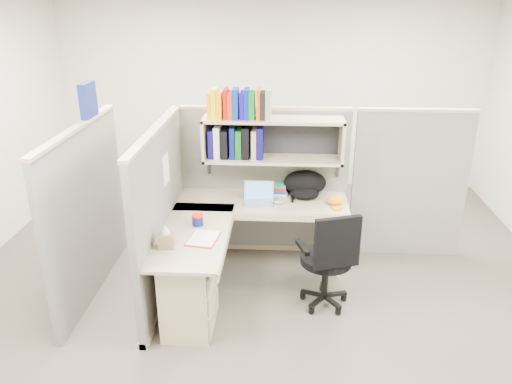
# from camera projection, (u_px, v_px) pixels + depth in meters

# --- Properties ---
(ground) EXTENTS (6.00, 6.00, 0.00)m
(ground) POSITION_uv_depth(u_px,v_px,m) (259.00, 292.00, 4.85)
(ground) COLOR #3B352D
(ground) RESTS_ON ground
(room_shell) EXTENTS (6.00, 6.00, 6.00)m
(room_shell) POSITION_uv_depth(u_px,v_px,m) (259.00, 131.00, 4.24)
(room_shell) COLOR beige
(room_shell) RESTS_ON ground
(cubicle) EXTENTS (3.79, 1.84, 1.95)m
(cubicle) POSITION_uv_depth(u_px,v_px,m) (225.00, 188.00, 4.95)
(cubicle) COLOR #5E5E5A
(cubicle) RESTS_ON ground
(desk) EXTENTS (1.74, 1.75, 0.73)m
(desk) POSITION_uv_depth(u_px,v_px,m) (211.00, 267.00, 4.44)
(desk) COLOR gray
(desk) RESTS_ON ground
(laptop) EXTENTS (0.30, 0.30, 0.22)m
(laptop) POSITION_uv_depth(u_px,v_px,m) (258.00, 194.00, 4.98)
(laptop) COLOR #ADADB1
(laptop) RESTS_ON desk
(backpack) EXTENTS (0.51, 0.43, 0.26)m
(backpack) POSITION_uv_depth(u_px,v_px,m) (305.00, 185.00, 5.16)
(backpack) COLOR black
(backpack) RESTS_ON desk
(orange_cap) EXTENTS (0.19, 0.21, 0.09)m
(orange_cap) POSITION_uv_depth(u_px,v_px,m) (335.00, 200.00, 5.00)
(orange_cap) COLOR orange
(orange_cap) RESTS_ON desk
(snack_canister) EXTENTS (0.11, 0.11, 0.11)m
(snack_canister) POSITION_uv_depth(u_px,v_px,m) (198.00, 220.00, 4.55)
(snack_canister) COLOR navy
(snack_canister) RESTS_ON desk
(tissue_box) EXTENTS (0.14, 0.14, 0.20)m
(tissue_box) POSITION_uv_depth(u_px,v_px,m) (166.00, 236.00, 4.14)
(tissue_box) COLOR #896C4E
(tissue_box) RESTS_ON desk
(mouse) EXTENTS (0.10, 0.07, 0.03)m
(mouse) POSITION_uv_depth(u_px,v_px,m) (278.00, 202.00, 5.02)
(mouse) COLOR #7F95B5
(mouse) RESTS_ON desk
(paper_cup) EXTENTS (0.08, 0.08, 0.09)m
(paper_cup) POSITION_uv_depth(u_px,v_px,m) (260.00, 191.00, 5.21)
(paper_cup) COLOR white
(paper_cup) RESTS_ON desk
(book_stack) EXTENTS (0.19, 0.24, 0.11)m
(book_stack) POSITION_uv_depth(u_px,v_px,m) (280.00, 188.00, 5.28)
(book_stack) COLOR gray
(book_stack) RESTS_ON desk
(loose_paper) EXTENTS (0.27, 0.34, 0.00)m
(loose_paper) POSITION_uv_depth(u_px,v_px,m) (203.00, 238.00, 4.33)
(loose_paper) COLOR silver
(loose_paper) RESTS_ON desk
(task_chair) EXTENTS (0.56, 0.52, 0.99)m
(task_chair) POSITION_uv_depth(u_px,v_px,m) (327.00, 274.00, 4.51)
(task_chair) COLOR black
(task_chair) RESTS_ON ground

